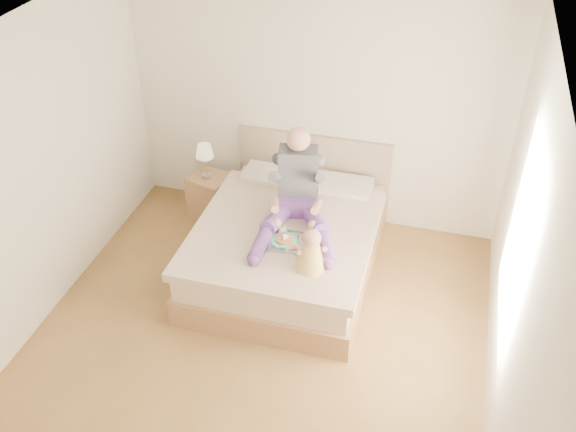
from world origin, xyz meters
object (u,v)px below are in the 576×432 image
(baby, at_px, (311,252))
(nightstand, at_px, (211,196))
(bed, at_px, (290,241))
(adult, at_px, (297,195))
(tray, at_px, (293,241))

(baby, bearing_deg, nightstand, 111.21)
(bed, xyz_separation_m, baby, (0.38, -0.68, 0.46))
(bed, relative_size, nightstand, 4.19)
(nightstand, distance_m, adult, 1.45)
(bed, xyz_separation_m, tray, (0.14, -0.38, 0.32))
(bed, relative_size, tray, 4.90)
(nightstand, bearing_deg, adult, -12.58)
(bed, distance_m, adult, 0.57)
(bed, distance_m, nightstand, 1.26)
(nightstand, distance_m, baby, 2.03)
(bed, bearing_deg, nightstand, 150.33)
(adult, relative_size, tray, 2.66)
(bed, bearing_deg, adult, 5.67)
(bed, xyz_separation_m, nightstand, (-1.09, 0.62, -0.06))
(adult, relative_size, baby, 2.83)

